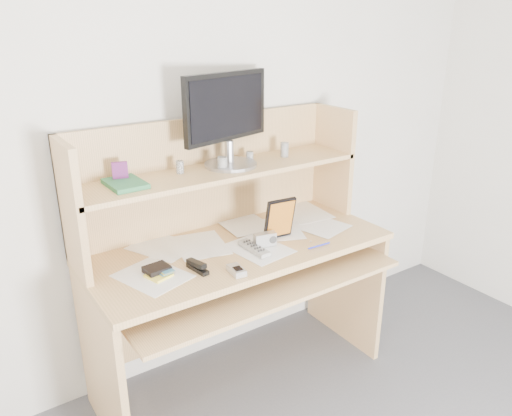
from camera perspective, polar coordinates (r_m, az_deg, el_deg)
back_wall at (r=2.41m, az=-6.13°, el=9.32°), size 3.60×0.04×2.50m
desk at (r=2.39m, az=-2.89°, el=-4.80°), size 1.40×0.70×1.30m
paper_clutter at (r=2.30m, az=-1.87°, el=-4.21°), size 1.32×0.54×0.01m
keyboard at (r=2.20m, az=-4.57°, el=-8.13°), size 0.47×0.18×0.03m
tv_remote at (r=2.24m, az=-0.24°, el=-4.62°), size 0.06×0.19×0.02m
flip_phone at (r=2.05m, az=-2.25°, el=-7.03°), size 0.06×0.10×0.02m
stapler at (r=2.08m, az=-6.70°, el=-6.57°), size 0.05×0.12×0.04m
wallet at (r=2.09m, az=-11.26°, el=-6.88°), size 0.11×0.09×0.03m
sticky_note_pad at (r=2.07m, az=-11.06°, el=-7.59°), size 0.11×0.11×0.01m
digital_camera at (r=2.27m, az=1.03°, el=-3.60°), size 0.11×0.06×0.06m
game_case at (r=2.32m, az=2.71°, el=-1.21°), size 0.15×0.03×0.20m
blue_pen at (r=2.29m, az=7.21°, el=-4.30°), size 0.12×0.01×0.01m
card_box at (r=2.16m, az=-15.27°, el=3.95°), size 0.07×0.03×0.09m
shelf_book at (r=2.12m, az=-14.73°, el=2.71°), size 0.15×0.20×0.02m
chip_stack_a at (r=2.27m, az=-3.87°, el=5.07°), size 0.05×0.05×0.06m
chip_stack_b at (r=2.25m, az=-8.70°, el=4.65°), size 0.05×0.05×0.06m
chip_stack_c at (r=2.43m, az=-0.72°, el=5.96°), size 0.05×0.05×0.04m
chip_stack_d at (r=2.50m, az=3.27°, el=6.69°), size 0.04×0.04×0.07m
monitor at (r=2.31m, az=-3.33°, el=10.36°), size 0.48×0.25×0.43m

